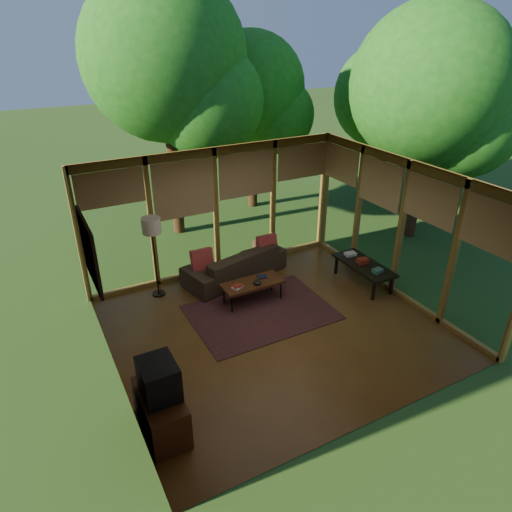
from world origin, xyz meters
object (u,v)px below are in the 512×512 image
sofa (235,263)px  television (159,379)px  side_console (364,266)px  coffee_table (253,284)px  media_cabinet (161,412)px  floor_lamp (152,230)px

sofa → television: bearing=38.0°
sofa → side_console: sofa is taller
coffee_table → side_console: side_console is taller
media_cabinet → side_console: 5.18m
media_cabinet → floor_lamp: bearing=73.7°
coffee_table → side_console: 2.39m
media_cabinet → side_console: media_cabinet is taller
side_console → media_cabinet: bearing=-160.1°
television → floor_lamp: size_ratio=0.33×
media_cabinet → coffee_table: bearing=41.5°
television → side_console: television is taller
sofa → coffee_table: bearing=70.4°
media_cabinet → floor_lamp: floor_lamp is taller
television → floor_lamp: bearing=74.0°
sofa → coffee_table: (-0.12, -1.03, 0.06)m
television → coffee_table: 3.39m
sofa → coffee_table: 1.04m
sofa → side_console: (2.23, -1.50, 0.08)m
sofa → media_cabinet: sofa is taller
media_cabinet → coffee_table: media_cabinet is taller
floor_lamp → coffee_table: 2.16m
sofa → side_console: 2.68m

